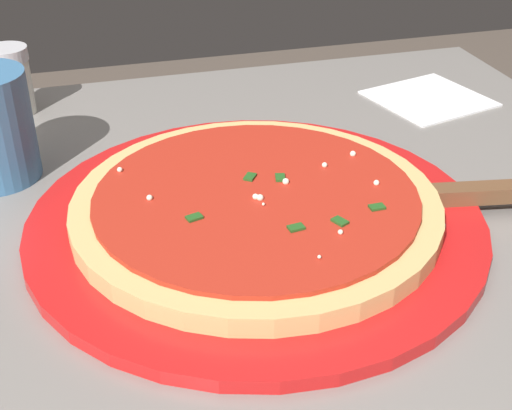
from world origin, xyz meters
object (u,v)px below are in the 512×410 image
serving_plate (256,220)px  pizza_server (461,199)px  napkin_loose_left (429,98)px  pizza (256,205)px  parmesan_shaker (11,80)px

serving_plate → pizza_server: bearing=-10.0°
pizza_server → napkin_loose_left: size_ratio=1.90×
pizza → napkin_loose_left: pizza is taller
serving_plate → napkin_loose_left: (0.26, 0.20, -0.00)m
pizza → pizza_server: pizza is taller
serving_plate → pizza_server: 0.17m
pizza → pizza_server: size_ratio=1.33×
napkin_loose_left → serving_plate: bearing=-142.3°
pizza_server → napkin_loose_left: 0.25m
pizza → napkin_loose_left: size_ratio=2.52×
serving_plate → parmesan_shaker: 0.35m
serving_plate → parmesan_shaker: bearing=123.3°
pizza_server → pizza: bearing=170.0°
pizza_server → parmesan_shaker: 0.49m
serving_plate → parmesan_shaker: (-0.19, 0.29, 0.03)m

